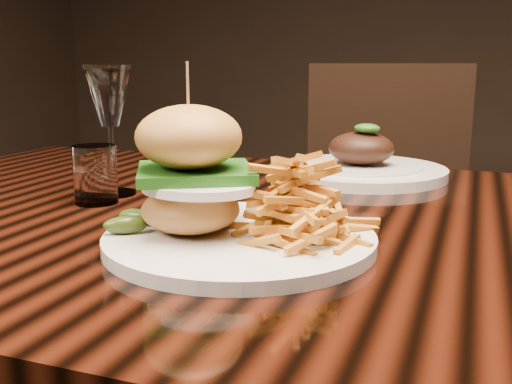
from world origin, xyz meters
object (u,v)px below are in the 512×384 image
(dining_table, at_px, (324,273))
(far_dish, at_px, (361,166))
(burger_plate, at_px, (238,197))
(wine_glass, at_px, (109,100))
(chair_far, at_px, (384,214))

(dining_table, relative_size, far_dish, 5.18)
(burger_plate, xyz_separation_m, far_dish, (0.05, 0.47, -0.04))
(dining_table, bearing_deg, wine_glass, 174.81)
(dining_table, height_order, chair_far, chair_far)
(wine_glass, bearing_deg, burger_plate, -32.57)
(burger_plate, bearing_deg, chair_far, 72.09)
(wine_glass, bearing_deg, chair_far, 70.46)
(dining_table, bearing_deg, burger_plate, -113.04)
(dining_table, xyz_separation_m, burger_plate, (-0.06, -0.15, 0.13))
(chair_far, bearing_deg, wine_glass, -118.09)
(burger_plate, relative_size, wine_glass, 1.53)
(dining_table, xyz_separation_m, chair_far, (-0.04, 0.89, -0.13))
(chair_far, bearing_deg, dining_table, -95.68)
(wine_glass, relative_size, far_dish, 0.65)
(chair_far, bearing_deg, burger_plate, -99.62)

